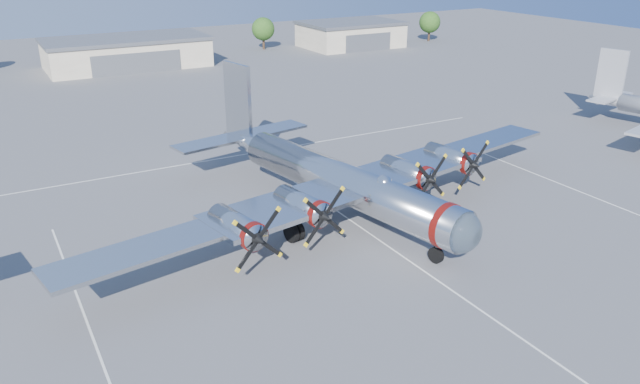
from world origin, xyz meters
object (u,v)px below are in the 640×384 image
hangar_east (351,34)px  tree_far_east (430,22)px  tree_east (263,29)px  main_bomber_b29 (332,213)px  hangar_center (127,52)px

hangar_east → tree_far_east: 20.15m
tree_east → main_bomber_b29: bearing=-110.6°
hangar_center → tree_far_east: size_ratio=4.31×
hangar_center → main_bomber_b29: (-0.57, -75.23, -2.71)m
tree_east → tree_far_east: (38.00, -8.00, 0.00)m
tree_east → main_bomber_b29: 86.93m
hangar_east → tree_far_east: tree_far_east is taller
hangar_east → tree_east: (-18.00, 6.04, 1.51)m
tree_far_east → main_bomber_b29: 100.44m
tree_east → hangar_east: bearing=-18.5°
hangar_east → tree_east: 19.04m
tree_east → main_bomber_b29: size_ratio=0.14×
hangar_center → hangar_east: same height
main_bomber_b29 → hangar_east: bearing=46.7°
tree_far_east → tree_east: bearing=168.1°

